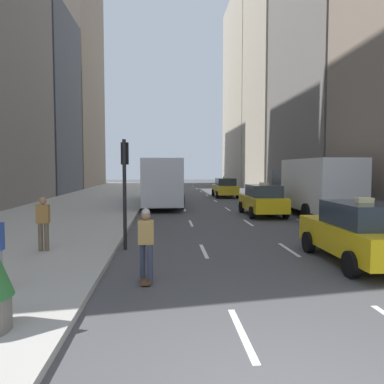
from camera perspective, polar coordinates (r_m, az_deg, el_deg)
The scene contains 11 objects.
sidewalk_left at distance 31.44m, azimuth -14.31°, elevation -1.14°, with size 8.00×66.00×0.15m, color #ADAAA3.
lane_markings at distance 27.26m, azimuth 4.41°, elevation -1.91°, with size 5.72×56.00×0.01m.
building_row_right at distance 39.41m, azimuth 17.74°, elevation 24.42°, with size 6.00×65.58×36.42m.
taxi_lead at distance 34.03m, azimuth 5.07°, elevation 0.69°, with size 2.02×4.40×1.87m.
taxi_second at distance 11.51m, azimuth 24.23°, elevation -5.63°, with size 2.02×4.40×1.87m.
taxi_third at distance 21.26m, azimuth 10.71°, elevation -1.20°, with size 2.02×4.40×1.87m.
city_bus at distance 27.35m, azimuth -4.50°, elevation 1.85°, with size 2.80×11.61×3.25m.
box_truck at distance 21.96m, azimuth 17.90°, elevation 1.01°, with size 2.58×8.40×3.15m.
skateboarder at distance 8.88m, azimuth -7.02°, elevation -7.50°, with size 0.36×0.80×1.75m.
pedestrian_mid_block at distance 12.25m, azimuth -21.73°, elevation -4.13°, with size 0.36×0.22×1.65m.
traffic_light_pole at distance 12.42m, azimuth -10.21°, elevation 2.39°, with size 0.24×0.42×3.60m.
Camera 1 is at (-1.43, -3.83, 2.69)m, focal length 35.00 mm.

